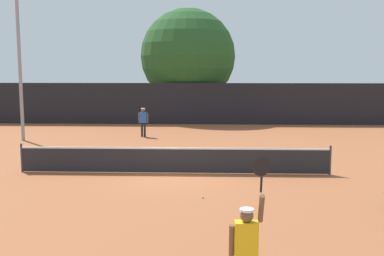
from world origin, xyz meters
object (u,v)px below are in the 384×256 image
Objects in this scene: tennis_ball at (203,197)px; large_tree at (188,56)px; player_serving at (247,240)px; player_receiving at (143,119)px; light_pole at (19,41)px; parked_car_near at (103,105)px.

tennis_ball is 22.16m from large_tree.
player_receiving is (-4.37, 18.23, -0.05)m from player_serving.
player_serving is 0.26× the size of light_pole.
player_receiving is at bearing 14.29° from light_pole.
tennis_ball is at bearing 97.70° from player_serving.
player_serving is 18.74m from player_receiving.
light_pole reaches higher than player_receiving.
parked_car_near is at bearing 109.33° from tennis_ball.
large_tree is at bearing 94.72° from player_serving.
large_tree is (-2.28, 27.58, 3.75)m from player_serving.
parked_car_near is at bearing 151.71° from large_tree.
player_serving is at bearing -85.28° from large_tree.
large_tree is 9.45m from parked_car_near.
large_tree reaches higher than player_receiving.
tennis_ball is 0.01× the size of light_pole.
large_tree is (2.09, 9.35, 3.80)m from player_receiving.
player_serving reaches higher than parked_car_near.
tennis_ball is at bearing -74.72° from parked_car_near.
player_receiving is 14.47m from parked_car_near.
tennis_ball is at bearing -47.25° from light_pole.
light_pole is at bearing -97.28° from parked_car_near.
player_receiving is at bearing 106.22° from tennis_ball.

